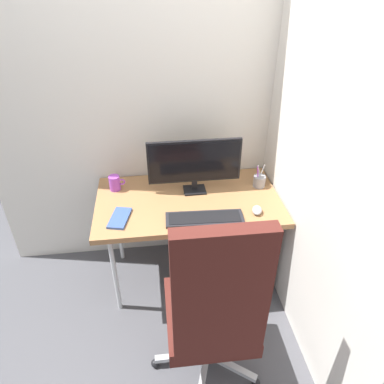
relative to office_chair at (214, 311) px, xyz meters
The scene contains 12 objects.
ground_plane 1.03m from the office_chair, 91.76° to the left, with size 8.00×8.00×0.00m, color #4C4C51.
wall_back 1.44m from the office_chair, 91.21° to the left, with size 2.68×0.04×2.80m, color silver.
wall_side_right 1.18m from the office_chair, 45.47° to the left, with size 0.04×2.15×2.80m, color silver.
desk 0.83m from the office_chair, 91.76° to the left, with size 1.22×0.69×0.70m.
office_chair is the anchor object (origin of this frame).
filing_cabinet 0.96m from the office_chair, 70.18° to the left, with size 0.41×0.55×0.61m.
monitor 0.99m from the office_chair, 88.19° to the left, with size 0.62×0.12×0.37m.
keyboard 0.61m from the office_chair, 85.45° to the left, with size 0.48×0.17×0.02m.
mouse 0.75m from the office_chair, 58.55° to the left, with size 0.06×0.09×0.04m, color #9EA0A5.
pen_holder 1.06m from the office_chair, 62.49° to the left, with size 0.08×0.08×0.17m.
notebook 0.82m from the office_chair, 124.87° to the left, with size 0.10×0.21×0.02m, color #334C8C.
coffee_mug 1.14m from the office_chair, 116.69° to the left, with size 0.11×0.07×0.10m.
Camera 1 is at (-0.22, -1.94, 2.06)m, focal length 33.48 mm.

